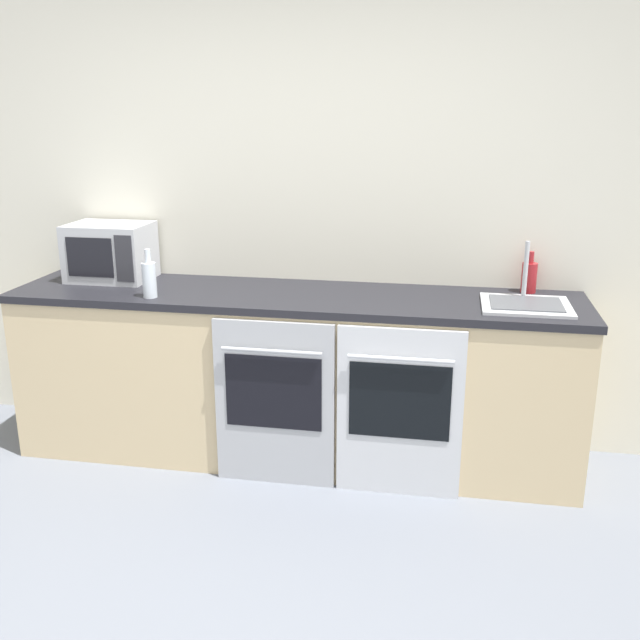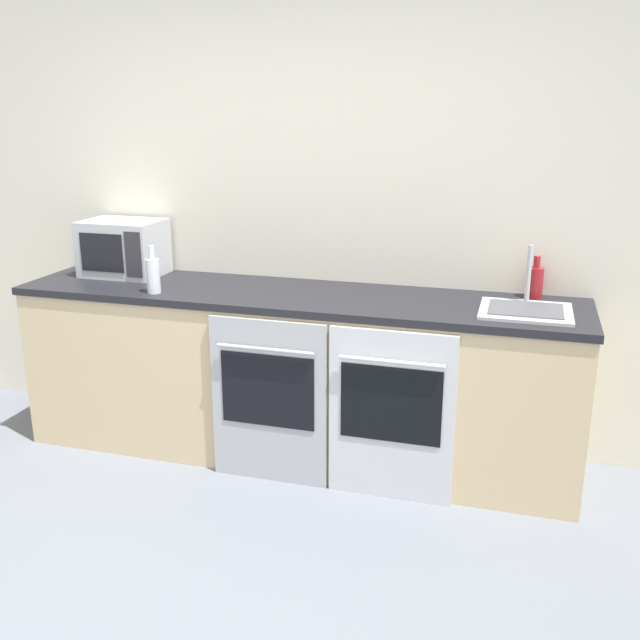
{
  "view_description": "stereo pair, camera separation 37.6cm",
  "coord_description": "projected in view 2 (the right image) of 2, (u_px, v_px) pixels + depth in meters",
  "views": [
    {
      "loc": [
        0.79,
        -1.93,
        1.87
      ],
      "look_at": [
        0.14,
        1.63,
        0.79
      ],
      "focal_mm": 40.0,
      "sensor_mm": 36.0,
      "label": 1
    },
    {
      "loc": [
        1.16,
        -1.84,
        1.87
      ],
      "look_at": [
        0.14,
        1.63,
        0.79
      ],
      "focal_mm": 40.0,
      "sensor_mm": 36.0,
      "label": 2
    }
  ],
  "objects": [
    {
      "name": "bottle_clear",
      "position": [
        153.0,
        275.0,
        3.74
      ],
      "size": [
        0.07,
        0.07,
        0.25
      ],
      "color": "silver",
      "rests_on": "counter_back"
    },
    {
      "name": "counter_back",
      "position": [
        295.0,
        375.0,
        3.91
      ],
      "size": [
        3.03,
        0.66,
        0.93
      ],
      "color": "#D1B789",
      "rests_on": "ground_plane"
    },
    {
      "name": "wall_back",
      "position": [
        313.0,
        214.0,
        3.99
      ],
      "size": [
        10.0,
        0.06,
        2.6
      ],
      "color": "silver",
      "rests_on": "ground_plane"
    },
    {
      "name": "bottle_red",
      "position": [
        535.0,
        282.0,
        3.65
      ],
      "size": [
        0.08,
        0.08,
        0.22
      ],
      "color": "maroon",
      "rests_on": "counter_back"
    },
    {
      "name": "microwave",
      "position": [
        124.0,
        248.0,
        4.14
      ],
      "size": [
        0.44,
        0.34,
        0.32
      ],
      "color": "#B7BABF",
      "rests_on": "counter_back"
    },
    {
      "name": "sink",
      "position": [
        526.0,
        309.0,
        3.41
      ],
      "size": [
        0.43,
        0.38,
        0.3
      ],
      "color": "#B7BABF",
      "rests_on": "counter_back"
    },
    {
      "name": "oven_right",
      "position": [
        391.0,
        415.0,
        3.44
      ],
      "size": [
        0.61,
        0.06,
        0.87
      ],
      "color": "silver",
      "rests_on": "ground_plane"
    },
    {
      "name": "oven_left",
      "position": [
        269.0,
        401.0,
        3.61
      ],
      "size": [
        0.61,
        0.06,
        0.87
      ],
      "color": "#A8AAAF",
      "rests_on": "ground_plane"
    }
  ]
}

